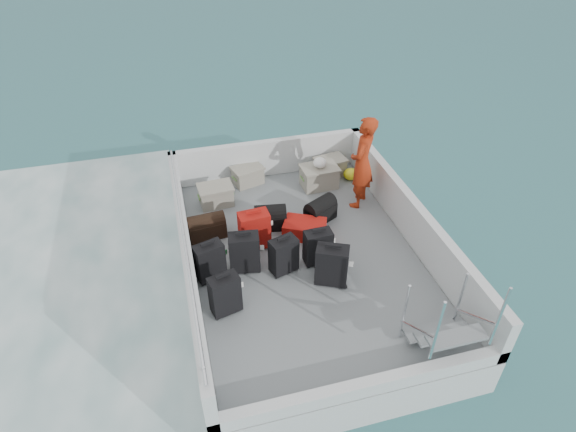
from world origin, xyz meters
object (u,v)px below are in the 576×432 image
(suitcase_7, at_px, (318,247))
(crate_2, at_px, (319,177))
(suitcase_5, at_px, (254,231))
(suitcase_4, at_px, (284,256))
(suitcase_0, at_px, (225,295))
(suitcase_8, at_px, (305,229))
(crate_0, at_px, (216,196))
(suitcase_1, at_px, (210,262))
(crate_1, at_px, (248,176))
(suitcase_6, at_px, (332,266))
(passenger, at_px, (362,163))
(suitcase_2, at_px, (244,253))
(crate_3, at_px, (330,167))

(suitcase_7, distance_m, crate_2, 2.08)
(suitcase_5, bearing_deg, suitcase_4, -69.71)
(suitcase_0, distance_m, suitcase_8, 1.95)
(crate_0, bearing_deg, suitcase_1, -100.46)
(suitcase_0, bearing_deg, crate_1, 59.13)
(suitcase_0, distance_m, suitcase_6, 1.53)
(suitcase_4, relative_size, crate_0, 1.05)
(crate_2, bearing_deg, crate_1, 160.74)
(crate_0, xyz_separation_m, passenger, (2.40, -0.61, 0.64))
(passenger, bearing_deg, suitcase_5, -32.32)
(suitcase_4, relative_size, suitcase_8, 0.89)
(suitcase_5, height_order, suitcase_6, suitcase_5)
(crate_1, bearing_deg, suitcase_8, -71.73)
(suitcase_0, relative_size, suitcase_2, 0.97)
(suitcase_0, relative_size, crate_0, 1.10)
(suitcase_0, height_order, suitcase_4, suitcase_0)
(crate_1, distance_m, crate_2, 1.32)
(suitcase_0, relative_size, suitcase_7, 1.08)
(suitcase_1, relative_size, crate_2, 0.97)
(crate_0, distance_m, crate_2, 1.90)
(crate_1, bearing_deg, suitcase_2, -102.16)
(suitcase_8, bearing_deg, suitcase_7, -152.18)
(suitcase_8, bearing_deg, suitcase_1, 137.94)
(suitcase_4, relative_size, suitcase_6, 0.93)
(crate_3, bearing_deg, suitcase_2, -133.53)
(suitcase_2, height_order, passenger, passenger)
(suitcase_8, height_order, crate_3, crate_3)
(suitcase_6, relative_size, crate_3, 1.18)
(suitcase_1, height_order, passenger, passenger)
(suitcase_5, bearing_deg, crate_3, 39.30)
(suitcase_5, height_order, passenger, passenger)
(suitcase_6, bearing_deg, suitcase_2, 177.86)
(suitcase_6, relative_size, suitcase_8, 0.96)
(suitcase_6, xyz_separation_m, crate_2, (0.61, 2.42, -0.12))
(suitcase_2, height_order, suitcase_7, suitcase_2)
(suitcase_1, distance_m, suitcase_4, 1.05)
(crate_1, bearing_deg, passenger, -32.90)
(suitcase_6, bearing_deg, crate_1, 127.59)
(suitcase_0, bearing_deg, suitcase_2, 47.21)
(suitcase_2, relative_size, suitcase_8, 0.97)
(suitcase_2, relative_size, crate_1, 1.23)
(suitcase_0, height_order, crate_0, suitcase_0)
(suitcase_8, bearing_deg, suitcase_6, -149.48)
(suitcase_0, xyz_separation_m, suitcase_7, (1.47, 0.61, -0.02))
(suitcase_4, bearing_deg, suitcase_2, 143.63)
(suitcase_5, distance_m, crate_2, 2.03)
(passenger, bearing_deg, suitcase_8, -23.49)
(suitcase_0, height_order, suitcase_6, suitcase_6)
(suitcase_0, height_order, suitcase_8, suitcase_0)
(suitcase_4, distance_m, crate_1, 2.46)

